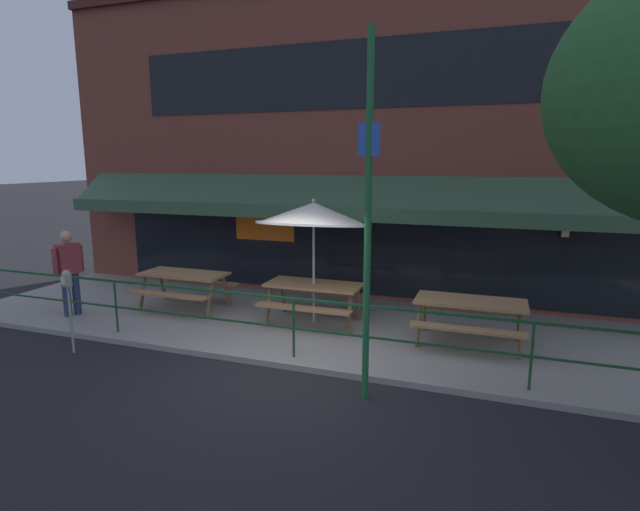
# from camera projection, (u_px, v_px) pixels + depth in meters

# --- Properties ---
(ground_plane) EXTENTS (120.00, 120.00, 0.00)m
(ground_plane) POSITION_uv_depth(u_px,v_px,m) (287.00, 370.00, 7.64)
(ground_plane) COLOR black
(patio_deck) EXTENTS (15.00, 4.00, 0.10)m
(patio_deck) POSITION_uv_depth(u_px,v_px,m) (328.00, 327.00, 9.48)
(patio_deck) COLOR gray
(patio_deck) RESTS_ON ground
(restaurant_building) EXTENTS (15.00, 1.60, 7.06)m
(restaurant_building) POSITION_uv_depth(u_px,v_px,m) (361.00, 144.00, 10.89)
(restaurant_building) COLOR brown
(restaurant_building) RESTS_ON ground
(patio_railing) EXTENTS (13.84, 0.04, 0.97)m
(patio_railing) POSITION_uv_depth(u_px,v_px,m) (293.00, 314.00, 7.77)
(patio_railing) COLOR #194723
(patio_railing) RESTS_ON patio_deck
(picnic_table_left) EXTENTS (1.80, 1.42, 0.76)m
(picnic_table_left) POSITION_uv_depth(u_px,v_px,m) (184.00, 280.00, 10.38)
(picnic_table_left) COLOR #997047
(picnic_table_left) RESTS_ON patio_deck
(picnic_table_centre) EXTENTS (1.80, 1.42, 0.76)m
(picnic_table_centre) POSITION_uv_depth(u_px,v_px,m) (314.00, 292.00, 9.48)
(picnic_table_centre) COLOR #997047
(picnic_table_centre) RESTS_ON patio_deck
(picnic_table_right) EXTENTS (1.80, 1.42, 0.76)m
(picnic_table_right) POSITION_uv_depth(u_px,v_px,m) (470.00, 309.00, 8.35)
(picnic_table_right) COLOR #997047
(picnic_table_right) RESTS_ON patio_deck
(patio_umbrella_centre) EXTENTS (2.14, 2.14, 2.40)m
(patio_umbrella_centre) POSITION_uv_depth(u_px,v_px,m) (314.00, 214.00, 9.20)
(patio_umbrella_centre) COLOR #B7B2A8
(patio_umbrella_centre) RESTS_ON patio_deck
(pedestrian_walking) EXTENTS (0.33, 0.60, 1.71)m
(pedestrian_walking) POSITION_uv_depth(u_px,v_px,m) (69.00, 269.00, 9.86)
(pedestrian_walking) COLOR navy
(pedestrian_walking) RESTS_ON patio_deck
(parking_meter_near) EXTENTS (0.15, 0.16, 1.42)m
(parking_meter_near) POSITION_uv_depth(u_px,v_px,m) (68.00, 286.00, 8.10)
(parking_meter_near) COLOR gray
(parking_meter_near) RESTS_ON ground
(street_sign_pole) EXTENTS (0.28, 0.09, 4.74)m
(street_sign_pole) POSITION_uv_depth(u_px,v_px,m) (368.00, 219.00, 6.32)
(street_sign_pole) COLOR #1E6033
(street_sign_pole) RESTS_ON ground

